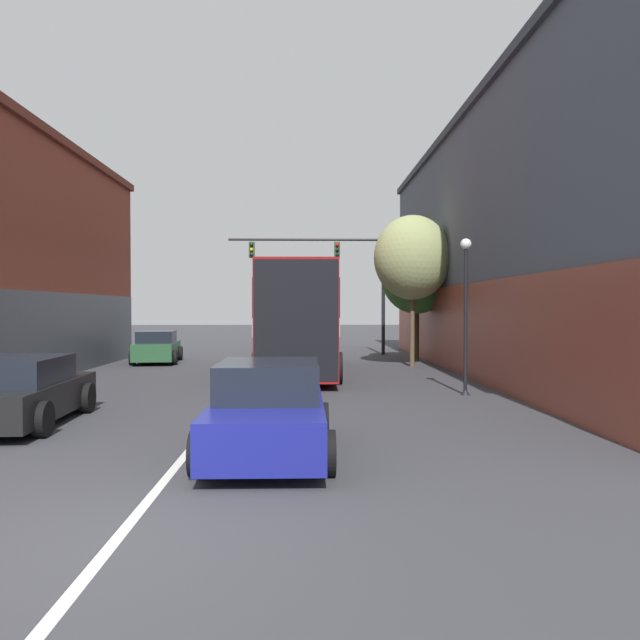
% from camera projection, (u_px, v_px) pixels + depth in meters
% --- Properties ---
extents(ground_plane, '(160.00, 160.00, 0.00)m').
position_uv_depth(ground_plane, '(115.00, 541.00, 6.34)').
color(ground_plane, '#38383D').
extents(lane_center_line, '(0.14, 41.10, 0.01)m').
position_uv_depth(lane_center_line, '(248.00, 378.00, 20.88)').
color(lane_center_line, silver).
rests_on(lane_center_line, ground_plane).
extents(building_right_storefront, '(7.91, 28.26, 9.38)m').
position_uv_depth(building_right_storefront, '(559.00, 242.00, 22.90)').
color(building_right_storefront, '#4C515B').
rests_on(building_right_storefront, ground_plane).
extents(bus, '(2.83, 10.03, 3.81)m').
position_uv_depth(bus, '(299.00, 315.00, 22.43)').
color(bus, maroon).
rests_on(bus, ground_plane).
extents(hatchback_foreground, '(2.06, 4.10, 1.49)m').
position_uv_depth(hatchback_foreground, '(268.00, 411.00, 10.10)').
color(hatchback_foreground, navy).
rests_on(hatchback_foreground, ground_plane).
extents(parked_car_left_near, '(2.22, 4.04, 1.38)m').
position_uv_depth(parked_car_left_near, '(157.00, 347.00, 26.92)').
color(parked_car_left_near, '#285633').
rests_on(parked_car_left_near, ground_plane).
extents(parked_car_left_mid, '(2.13, 4.42, 1.39)m').
position_uv_depth(parked_car_left_mid, '(22.00, 392.00, 12.62)').
color(parked_car_left_mid, black).
rests_on(parked_car_left_mid, ground_plane).
extents(traffic_signal_gantry, '(7.90, 0.36, 6.11)m').
position_uv_depth(traffic_signal_gantry, '(336.00, 267.00, 31.41)').
color(traffic_signal_gantry, black).
rests_on(traffic_signal_gantry, ground_plane).
extents(street_lamp, '(0.30, 0.30, 4.26)m').
position_uv_depth(street_lamp, '(466.00, 308.00, 16.94)').
color(street_lamp, black).
rests_on(street_lamp, ground_plane).
extents(street_tree_near, '(3.09, 2.78, 6.09)m').
position_uv_depth(street_tree_near, '(412.00, 258.00, 25.00)').
color(street_tree_near, brown).
rests_on(street_tree_near, ground_plane).
extents(street_tree_far, '(3.14, 2.83, 5.57)m').
position_uv_depth(street_tree_far, '(416.00, 275.00, 27.42)').
color(street_tree_far, '#3D2D1E').
rests_on(street_tree_far, ground_plane).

